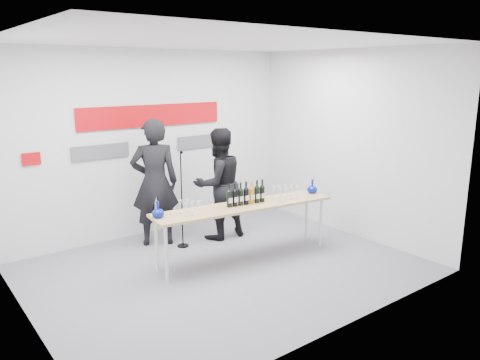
% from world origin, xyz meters
% --- Properties ---
extents(ground, '(5.00, 5.00, 0.00)m').
position_xyz_m(ground, '(0.00, 0.00, 0.00)').
color(ground, slate).
rests_on(ground, ground).
extents(back_wall, '(5.00, 0.04, 3.00)m').
position_xyz_m(back_wall, '(0.00, 2.00, 1.50)').
color(back_wall, silver).
rests_on(back_wall, ground).
extents(signage, '(3.38, 0.02, 0.79)m').
position_xyz_m(signage, '(-0.06, 1.97, 1.81)').
color(signage, '#BD080D').
rests_on(signage, back_wall).
extents(tasting_table, '(2.73, 0.88, 0.81)m').
position_xyz_m(tasting_table, '(0.42, 0.10, 0.74)').
color(tasting_table, tan).
rests_on(tasting_table, ground).
extents(wine_bottles, '(0.62, 0.15, 0.33)m').
position_xyz_m(wine_bottles, '(0.47, 0.12, 0.97)').
color(wine_bottles, black).
rests_on(wine_bottles, tasting_table).
extents(decanter_left, '(0.16, 0.16, 0.21)m').
position_xyz_m(decanter_left, '(-0.82, 0.32, 0.91)').
color(decanter_left, navy).
rests_on(decanter_left, tasting_table).
extents(decanter_right, '(0.16, 0.16, 0.21)m').
position_xyz_m(decanter_right, '(1.67, -0.00, 0.91)').
color(decanter_right, navy).
rests_on(decanter_right, tasting_table).
extents(glasses_left, '(0.26, 0.25, 0.18)m').
position_xyz_m(glasses_left, '(-0.43, 0.20, 0.90)').
color(glasses_left, silver).
rests_on(glasses_left, tasting_table).
extents(glasses_right, '(0.38, 0.26, 0.18)m').
position_xyz_m(glasses_right, '(1.12, 0.01, 0.90)').
color(glasses_right, silver).
rests_on(glasses_right, tasting_table).
extents(presenter_left, '(0.85, 0.72, 1.97)m').
position_xyz_m(presenter_left, '(-0.29, 1.42, 0.98)').
color(presenter_left, black).
rests_on(presenter_left, ground).
extents(presenter_right, '(0.90, 0.71, 1.79)m').
position_xyz_m(presenter_right, '(0.65, 1.07, 0.89)').
color(presenter_right, black).
rests_on(presenter_right, ground).
extents(mic_stand, '(0.18, 0.18, 1.51)m').
position_xyz_m(mic_stand, '(-0.04, 1.05, 0.46)').
color(mic_stand, black).
rests_on(mic_stand, ground).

